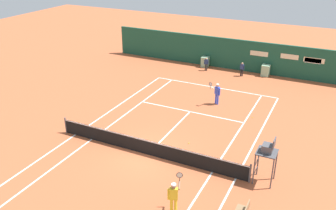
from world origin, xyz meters
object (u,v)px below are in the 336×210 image
umpire_chair (267,152)px  tennis_ball_by_sideline (253,117)px  ball_kid_left_post (242,68)px  player_near_side (174,196)px  ball_kid_right_post (206,63)px  tennis_ball_near_service_line (189,143)px  player_on_baseline (217,92)px

umpire_chair → tennis_ball_by_sideline: umpire_chair is taller
ball_kid_left_post → tennis_ball_by_sideline: ball_kid_left_post is taller
player_near_side → ball_kid_right_post: (-5.66, 19.24, -0.27)m
tennis_ball_by_sideline → umpire_chair: bearing=-71.8°
player_near_side → tennis_ball_near_service_line: size_ratio=27.74×
ball_kid_left_post → tennis_ball_by_sideline: (3.04, -8.02, -0.71)m
player_on_baseline → ball_kid_right_post: (-3.44, 6.92, -0.25)m
player_near_side → tennis_ball_near_service_line: 6.35m
ball_kid_right_post → tennis_ball_near_service_line: bearing=104.7°
umpire_chair → player_near_side: bearing=143.1°
player_on_baseline → tennis_ball_near_service_line: player_on_baseline is taller
tennis_ball_by_sideline → tennis_ball_near_service_line: same height
ball_kid_left_post → tennis_ball_near_service_line: 13.25m
ball_kid_right_post → ball_kid_left_post: 3.47m
player_on_baseline → tennis_ball_near_service_line: (0.42, -6.31, -0.95)m
umpire_chair → ball_kid_right_post: umpire_chair is taller
player_on_baseline → player_near_side: size_ratio=0.98×
umpire_chair → ball_kid_right_post: size_ratio=2.04×
player_on_baseline → ball_kid_left_post: 6.92m
tennis_ball_near_service_line → player_near_side: bearing=-73.4°
player_on_baseline → player_near_side: (2.22, -12.33, 0.02)m
tennis_ball_by_sideline → tennis_ball_near_service_line: (-2.65, -5.21, 0.00)m
player_on_baseline → ball_kid_left_post: size_ratio=1.43×
player_on_baseline → tennis_ball_by_sideline: bearing=-178.5°
ball_kid_right_post → tennis_ball_near_service_line: 13.80m
player_on_baseline → ball_kid_left_post: (0.03, 6.92, -0.24)m
umpire_chair → player_on_baseline: bearing=33.6°
ball_kid_left_post → tennis_ball_near_service_line: ball_kid_left_post is taller
player_near_side → player_on_baseline: bearing=78.0°
player_near_side → ball_kid_right_post: bearing=84.2°
player_on_baseline → tennis_ball_by_sideline: player_on_baseline is taller
player_near_side → tennis_ball_by_sideline: (0.85, 11.22, -0.97)m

